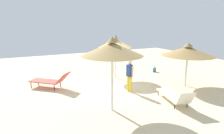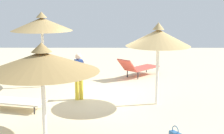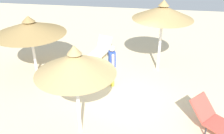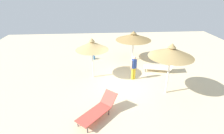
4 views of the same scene
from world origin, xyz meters
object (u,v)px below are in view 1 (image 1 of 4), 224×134
(lounge_chair_edge, at_px, (175,96))
(person_standing_near_left, at_px, (130,74))
(parasol_umbrella_front, at_px, (188,51))
(parasol_umbrella_center, at_px, (112,49))
(parasol_umbrella_far_right, at_px, (115,43))
(lounge_chair_near_right, at_px, (51,80))
(handbag, at_px, (155,70))

(lounge_chair_edge, xyz_separation_m, person_standing_near_left, (0.98, -2.05, 0.55))
(parasol_umbrella_front, distance_m, person_standing_near_left, 3.35)
(parasol_umbrella_center, distance_m, parasol_umbrella_far_right, 4.56)
(lounge_chair_near_right, bearing_deg, parasol_umbrella_far_right, -175.50)
(parasol_umbrella_far_right, height_order, handbag, parasol_umbrella_far_right)
(parasol_umbrella_front, relative_size, handbag, 6.07)
(parasol_umbrella_front, xyz_separation_m, lounge_chair_near_right, (6.54, -2.72, -1.44))
(parasol_umbrella_center, bearing_deg, parasol_umbrella_front, -168.47)
(lounge_chair_near_right, bearing_deg, lounge_chair_edge, 135.68)
(parasol_umbrella_far_right, height_order, person_standing_near_left, parasol_umbrella_far_right)
(person_standing_near_left, xyz_separation_m, handbag, (-3.52, -2.55, -0.71))
(person_standing_near_left, height_order, handbag, person_standing_near_left)
(parasol_umbrella_front, bearing_deg, lounge_chair_edge, 35.04)
(handbag, bearing_deg, parasol_umbrella_front, 83.29)
(parasol_umbrella_far_right, bearing_deg, person_standing_near_left, 78.80)
(parasol_umbrella_center, bearing_deg, parasol_umbrella_far_right, -118.29)
(lounge_chair_edge, bearing_deg, parasol_umbrella_center, -11.78)
(parasol_umbrella_far_right, height_order, lounge_chair_edge, parasol_umbrella_far_right)
(parasol_umbrella_far_right, relative_size, lounge_chair_edge, 1.19)
(parasol_umbrella_far_right, relative_size, parasol_umbrella_front, 0.97)
(parasol_umbrella_front, distance_m, lounge_chair_edge, 3.09)
(parasol_umbrella_center, height_order, handbag, parasol_umbrella_center)
(lounge_chair_near_right, height_order, handbag, lounge_chair_near_right)
(parasol_umbrella_far_right, height_order, parasol_umbrella_front, parasol_umbrella_far_right)
(lounge_chair_edge, bearing_deg, parasol_umbrella_front, -144.96)
(parasol_umbrella_far_right, xyz_separation_m, parasol_umbrella_front, (-2.67, 3.02, -0.26))
(lounge_chair_edge, bearing_deg, person_standing_near_left, -64.54)
(parasol_umbrella_front, bearing_deg, lounge_chair_near_right, -22.56)
(parasol_umbrella_far_right, distance_m, lounge_chair_edge, 4.92)
(parasol_umbrella_front, bearing_deg, parasol_umbrella_center, 11.53)
(parasol_umbrella_center, height_order, parasol_umbrella_far_right, parasol_umbrella_center)
(parasol_umbrella_front, height_order, lounge_chair_near_right, parasol_umbrella_front)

